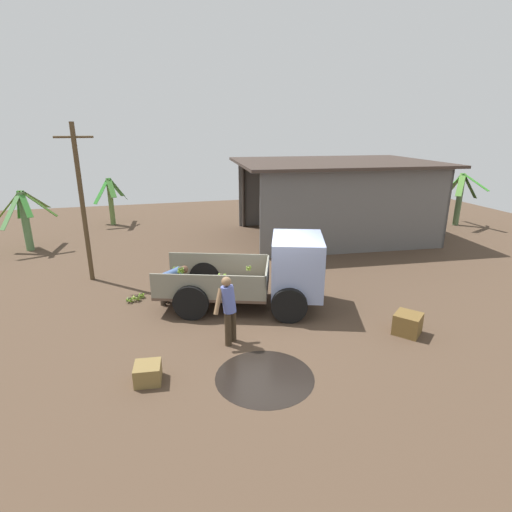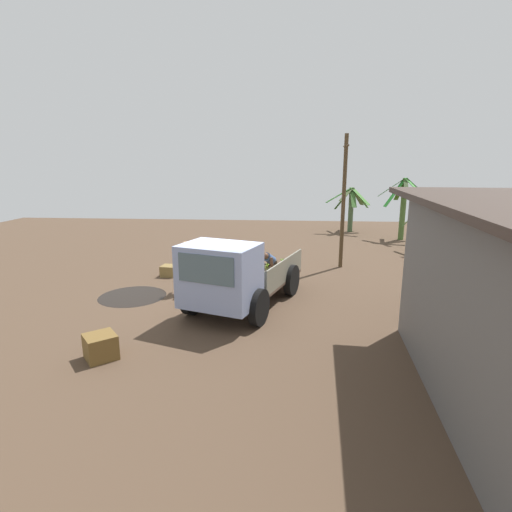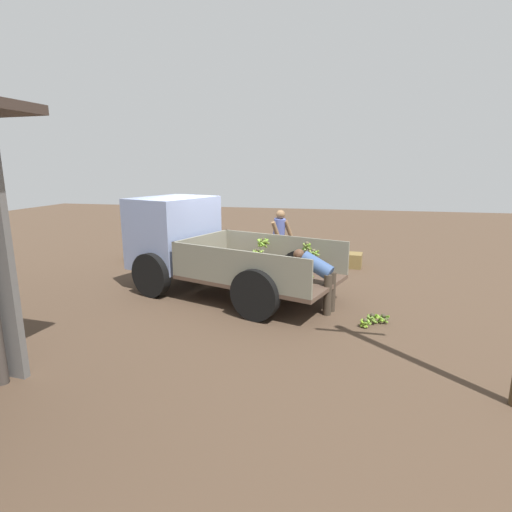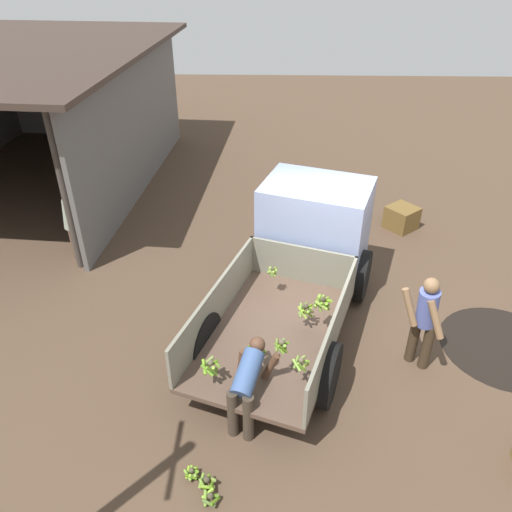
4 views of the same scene
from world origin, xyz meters
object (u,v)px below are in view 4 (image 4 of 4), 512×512
object	(u,v)px
person_worker_loading	(247,384)
person_bystander_near_shed	(73,222)
wooden_crate_1	(402,218)
banana_bunch_on_ground_0	(207,482)
person_foreground_visitor	(425,319)
banana_bunch_on_ground_1	(192,472)
cargo_truck	(307,246)
banana_bunch_on_ground_2	(210,498)

from	to	relation	value
person_worker_loading	person_bystander_near_shed	bearing A→B (deg)	60.47
person_worker_loading	wooden_crate_1	xyz separation A→B (m)	(5.58, -3.32, -0.47)
person_bystander_near_shed	banana_bunch_on_ground_0	world-z (taller)	person_bystander_near_shed
person_worker_loading	person_bystander_near_shed	distance (m)	5.47
person_foreground_visitor	banana_bunch_on_ground_0	world-z (taller)	person_foreground_visitor
banana_bunch_on_ground_0	banana_bunch_on_ground_1	bearing A→B (deg)	56.67
cargo_truck	person_bystander_near_shed	bearing A→B (deg)	95.47
person_worker_loading	banana_bunch_on_ground_2	world-z (taller)	person_worker_loading
cargo_truck	wooden_crate_1	bearing A→B (deg)	-23.19
person_foreground_visitor	wooden_crate_1	size ratio (longest dim) A/B	2.76
banana_bunch_on_ground_1	person_bystander_near_shed	bearing A→B (deg)	31.59
person_foreground_visitor	wooden_crate_1	bearing A→B (deg)	-148.13
person_worker_loading	banana_bunch_on_ground_2	bearing A→B (deg)	-179.80
person_foreground_visitor	banana_bunch_on_ground_1	world-z (taller)	person_foreground_visitor
cargo_truck	person_bystander_near_shed	xyz separation A→B (m)	(1.10, 4.63, -0.20)
person_worker_loading	wooden_crate_1	distance (m)	6.51
cargo_truck	person_bystander_near_shed	size ratio (longest dim) A/B	3.11
person_bystander_near_shed	banana_bunch_on_ground_1	world-z (taller)	person_bystander_near_shed
person_foreground_visitor	banana_bunch_on_ground_1	xyz separation A→B (m)	(-2.06, 3.27, -0.85)
person_worker_loading	banana_bunch_on_ground_0	xyz separation A→B (m)	(-1.03, 0.46, -0.62)
cargo_truck	banana_bunch_on_ground_0	bearing A→B (deg)	179.38
cargo_truck	person_worker_loading	xyz separation A→B (m)	(-2.94, 0.94, -0.35)
banana_bunch_on_ground_0	banana_bunch_on_ground_2	xyz separation A→B (m)	(-0.20, -0.06, -0.01)
cargo_truck	banana_bunch_on_ground_1	xyz separation A→B (m)	(-3.83, 1.60, -1.00)
cargo_truck	person_bystander_near_shed	world-z (taller)	cargo_truck
wooden_crate_1	banana_bunch_on_ground_0	bearing A→B (deg)	150.27
banana_bunch_on_ground_2	wooden_crate_1	world-z (taller)	wooden_crate_1
cargo_truck	banana_bunch_on_ground_2	world-z (taller)	cargo_truck
person_foreground_visitor	person_worker_loading	xyz separation A→B (m)	(-1.17, 2.61, -0.20)
banana_bunch_on_ground_1	banana_bunch_on_ground_2	size ratio (longest dim) A/B	0.87
person_worker_loading	banana_bunch_on_ground_1	bearing A→B (deg)	161.39
cargo_truck	banana_bunch_on_ground_0	size ratio (longest dim) A/B	21.30
banana_bunch_on_ground_1	wooden_crate_1	distance (m)	7.60
person_foreground_visitor	banana_bunch_on_ground_2	bearing A→B (deg)	-10.35
cargo_truck	person_worker_loading	bearing A→B (deg)	-178.96
cargo_truck	wooden_crate_1	xyz separation A→B (m)	(2.64, -2.38, -0.82)
cargo_truck	banana_bunch_on_ground_1	size ratio (longest dim) A/B	23.78
wooden_crate_1	banana_bunch_on_ground_1	bearing A→B (deg)	148.41
person_bystander_near_shed	wooden_crate_1	distance (m)	7.20
banana_bunch_on_ground_1	wooden_crate_1	world-z (taller)	wooden_crate_1
person_foreground_visitor	person_bystander_near_shed	bearing A→B (deg)	-73.43
person_bystander_near_shed	person_foreground_visitor	bearing A→B (deg)	-58.18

